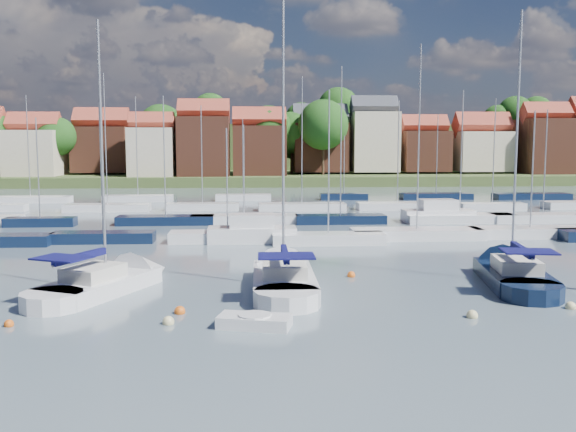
{
  "coord_description": "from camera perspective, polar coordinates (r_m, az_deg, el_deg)",
  "views": [
    {
      "loc": [
        -5.86,
        -30.71,
        7.88
      ],
      "look_at": [
        -2.84,
        14.0,
        2.75
      ],
      "focal_mm": 40.0,
      "sensor_mm": 36.0,
      "label": 1
    }
  ],
  "objects": [
    {
      "name": "buoy_d",
      "position": [
        30.55,
        16.04,
        -8.68
      ],
      "size": [
        0.52,
        0.52,
        0.52
      ],
      "primitive_type": "sphere",
      "color": "beige",
      "rests_on": "ground"
    },
    {
      "name": "far_shore_town",
      "position": [
        163.61,
        -1.03,
        5.38
      ],
      "size": [
        212.46,
        90.0,
        22.27
      ],
      "color": "#405028",
      "rests_on": "ground"
    },
    {
      "name": "marina_field",
      "position": [
        66.73,
        2.85,
        0.11
      ],
      "size": [
        79.62,
        41.41,
        15.93
      ],
      "color": "silver",
      "rests_on": "ground"
    },
    {
      "name": "ground",
      "position": [
        71.39,
        0.87,
        0.19
      ],
      "size": [
        260.0,
        260.0,
        0.0
      ],
      "primitive_type": "plane",
      "color": "#4C5A68",
      "rests_on": "ground"
    },
    {
      "name": "sailboat_centre",
      "position": [
        36.5,
        -0.48,
        -5.38
      ],
      "size": [
        3.54,
        12.46,
        16.8
      ],
      "rotation": [
        0.0,
        0.0,
        1.55
      ],
      "color": "silver",
      "rests_on": "ground"
    },
    {
      "name": "sailboat_navy",
      "position": [
        39.64,
        18.91,
        -4.78
      ],
      "size": [
        5.1,
        12.19,
        16.38
      ],
      "rotation": [
        0.0,
        0.0,
        1.4
      ],
      "color": "black",
      "rests_on": "ground"
    },
    {
      "name": "buoy_b",
      "position": [
        28.87,
        -10.59,
        -9.43
      ],
      "size": [
        0.52,
        0.52,
        0.52
      ],
      "primitive_type": "sphere",
      "color": "beige",
      "rests_on": "ground"
    },
    {
      "name": "tender",
      "position": [
        27.88,
        -2.99,
        -9.35
      ],
      "size": [
        3.36,
        2.18,
        0.67
      ],
      "rotation": [
        0.0,
        0.0,
        -0.26
      ],
      "color": "silver",
      "rests_on": "ground"
    },
    {
      "name": "buoy_f",
      "position": [
        33.73,
        23.82,
        -7.55
      ],
      "size": [
        0.5,
        0.5,
        0.5
      ],
      "primitive_type": "sphere",
      "color": "beige",
      "rests_on": "ground"
    },
    {
      "name": "buoy_e",
      "position": [
        38.23,
        5.64,
        -5.4
      ],
      "size": [
        0.48,
        0.48,
        0.48
      ],
      "primitive_type": "sphere",
      "color": "#D85914",
      "rests_on": "ground"
    },
    {
      "name": "sailboat_left",
      "position": [
        36.37,
        -15.05,
        -5.64
      ],
      "size": [
        7.57,
        11.48,
        15.37
      ],
      "rotation": [
        0.0,
        0.0,
        1.12
      ],
      "color": "silver",
      "rests_on": "ground"
    },
    {
      "name": "buoy_a",
      "position": [
        30.53,
        -23.55,
        -8.99
      ],
      "size": [
        0.42,
        0.42,
        0.42
      ],
      "primitive_type": "sphere",
      "color": "#D85914",
      "rests_on": "ground"
    },
    {
      "name": "buoy_c",
      "position": [
        30.49,
        -9.6,
        -8.54
      ],
      "size": [
        0.52,
        0.52,
        0.52
      ],
      "primitive_type": "sphere",
      "color": "#D85914",
      "rests_on": "ground"
    }
  ]
}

